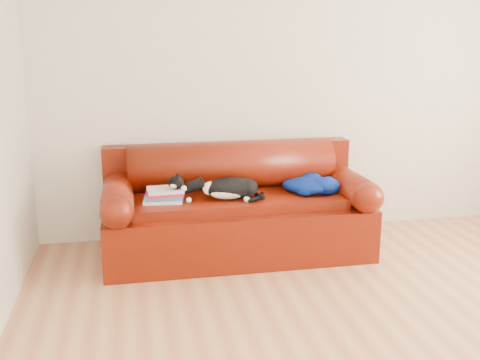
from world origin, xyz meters
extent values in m
plane|color=#985A3C|center=(0.00, 0.00, 0.00)|extent=(4.50, 4.50, 0.00)
cube|color=beige|center=(0.00, 2.00, 1.30)|extent=(4.50, 0.02, 2.60)
cube|color=#3B0C02|center=(-0.63, 1.50, 0.21)|extent=(2.10, 0.90, 0.42)
cube|color=#3B0C02|center=(-0.63, 1.45, 0.45)|extent=(1.66, 0.62, 0.10)
cylinder|color=black|center=(-1.56, 1.17, 0.03)|extent=(0.06, 0.06, 0.05)
cylinder|color=black|center=(0.30, 1.17, 0.03)|extent=(0.06, 0.06, 0.05)
cylinder|color=black|center=(-1.56, 1.83, 0.03)|extent=(0.06, 0.06, 0.05)
cylinder|color=black|center=(0.30, 1.83, 0.03)|extent=(0.06, 0.06, 0.05)
cube|color=#3B0C02|center=(-0.63, 1.86, 0.42)|extent=(2.10, 0.18, 0.85)
cylinder|color=#3B0C02|center=(-0.63, 1.75, 0.68)|extent=(1.70, 0.40, 0.40)
cylinder|color=#3B0C02|center=(-1.56, 1.50, 0.54)|extent=(0.24, 0.88, 0.24)
sphere|color=#3B0C02|center=(-1.56, 1.06, 0.54)|extent=(0.24, 0.24, 0.24)
cylinder|color=#3B0C02|center=(0.30, 1.50, 0.54)|extent=(0.24, 0.88, 0.24)
sphere|color=#3B0C02|center=(0.30, 1.06, 0.54)|extent=(0.24, 0.24, 0.24)
cube|color=beige|center=(-1.21, 1.41, 0.51)|extent=(0.31, 0.25, 0.02)
cube|color=white|center=(-1.21, 1.41, 0.51)|extent=(0.30, 0.24, 0.02)
cube|color=#1F64AA|center=(-1.21, 1.41, 0.54)|extent=(0.30, 0.23, 0.02)
cube|color=white|center=(-1.21, 1.41, 0.54)|extent=(0.28, 0.22, 0.02)
cube|color=#AE1329|center=(-1.21, 1.41, 0.56)|extent=(0.28, 0.21, 0.02)
cube|color=white|center=(-1.21, 1.41, 0.56)|extent=(0.27, 0.20, 0.02)
cube|color=silver|center=(-1.21, 1.41, 0.59)|extent=(0.28, 0.22, 0.02)
cube|color=white|center=(-1.21, 1.41, 0.59)|extent=(0.26, 0.21, 0.02)
ellipsoid|color=black|center=(-0.69, 1.38, 0.59)|extent=(0.45, 0.29, 0.17)
ellipsoid|color=white|center=(-0.72, 1.33, 0.55)|extent=(0.31, 0.18, 0.11)
ellipsoid|color=white|center=(-0.86, 1.38, 0.59)|extent=(0.13, 0.12, 0.11)
ellipsoid|color=black|center=(-0.57, 1.36, 0.57)|extent=(0.20, 0.20, 0.15)
ellipsoid|color=black|center=(-0.96, 1.42, 0.64)|extent=(0.14, 0.13, 0.11)
ellipsoid|color=white|center=(-0.98, 1.39, 0.63)|extent=(0.07, 0.06, 0.04)
sphere|color=#BF7272|center=(-0.99, 1.38, 0.63)|extent=(0.01, 0.01, 0.01)
cone|color=black|center=(-0.95, 1.39, 0.69)|extent=(0.05, 0.05, 0.05)
cone|color=black|center=(-0.94, 1.45, 0.69)|extent=(0.05, 0.05, 0.05)
cylinder|color=black|center=(-0.48, 1.32, 0.53)|extent=(0.07, 0.15, 0.04)
sphere|color=white|center=(-0.90, 1.37, 0.52)|extent=(0.04, 0.04, 0.04)
sphere|color=white|center=(-0.60, 1.26, 0.52)|extent=(0.04, 0.04, 0.04)
ellipsoid|color=#020842|center=(-0.05, 1.44, 0.56)|extent=(0.44, 0.41, 0.12)
ellipsoid|color=#020842|center=(0.07, 1.36, 0.57)|extent=(0.27, 0.24, 0.14)
ellipsoid|color=#020842|center=(-0.13, 1.52, 0.55)|extent=(0.27, 0.30, 0.09)
ellipsoid|color=#020842|center=(0.01, 1.54, 0.57)|extent=(0.22, 0.19, 0.14)
ellipsoid|color=#020842|center=(-0.10, 1.35, 0.55)|extent=(0.17, 0.18, 0.09)
ellipsoid|color=white|center=(0.00, 1.36, 0.58)|extent=(0.18, 0.09, 0.04)
camera|label=1|loc=(-1.43, -2.75, 1.73)|focal=42.00mm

